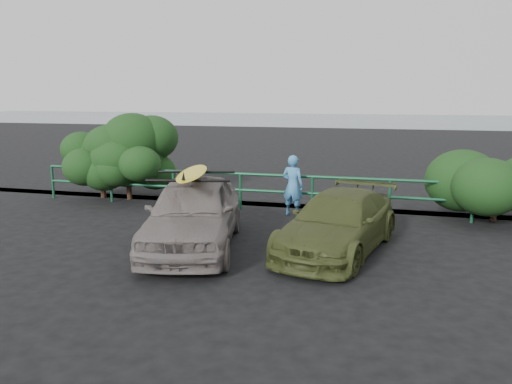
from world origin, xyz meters
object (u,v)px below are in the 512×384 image
guardrail (276,193)px  olive_vehicle (338,223)px  surfboard (192,173)px  man (293,185)px  sedan (193,213)px

guardrail → olive_vehicle: (1.98, -3.11, 0.07)m
guardrail → surfboard: (-0.95, -3.62, 1.05)m
surfboard → olive_vehicle: bearing=-2.6°
guardrail → surfboard: 3.88m
man → surfboard: bearing=78.6°
sedan → man: 3.60m
olive_vehicle → surfboard: 3.14m
man → surfboard: size_ratio=0.67×
guardrail → man: bearing=-32.5°
olive_vehicle → sedan: bearing=-156.6°
man → olive_vehicle: bearing=130.6°
guardrail → man: size_ratio=8.71×
surfboard → man: bearing=53.2°
sedan → man: (1.49, 3.28, 0.06)m
sedan → man: bearing=53.2°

